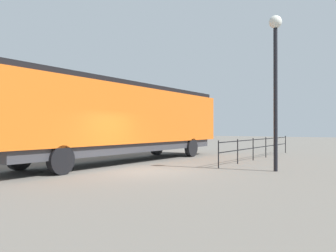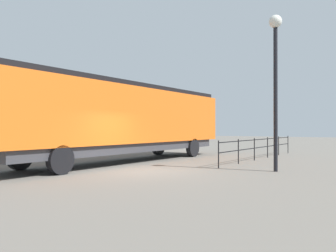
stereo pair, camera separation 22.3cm
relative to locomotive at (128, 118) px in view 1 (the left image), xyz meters
The scene contains 4 objects.
ground_plane 4.84m from the locomotive, 42.74° to the right, with size 120.00×120.00×0.00m, color #666059.
locomotive is the anchor object (origin of this frame).
lamp_post 7.93m from the locomotive, ahead, with size 0.52×0.52×6.25m.
platform_fence 7.54m from the locomotive, 44.86° to the left, with size 0.05×11.00×1.20m.
Camera 1 is at (8.53, -11.23, 1.73)m, focal length 37.56 mm.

